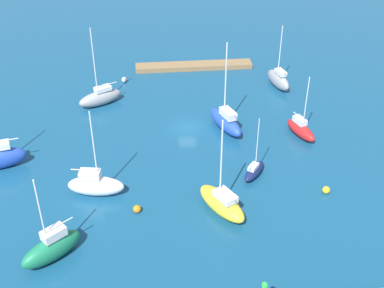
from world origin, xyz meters
name	(u,v)px	position (x,y,z in m)	size (l,w,h in m)	color
water	(187,127)	(0.00, 0.00, 0.00)	(160.00, 160.00, 0.00)	navy
pier_dock	(194,66)	(-2.93, -19.87, 0.41)	(20.33, 2.77, 0.82)	olive
sailboat_gray_outer_mooring	(278,79)	(-15.83, -11.19, 1.37)	(3.38, 6.62, 10.26)	gray
sailboat_white_by_breakwater	(96,185)	(11.92, 13.95, 1.33)	(6.87, 3.32, 11.05)	white
sailboat_red_along_channel	(301,129)	(-15.30, 3.78, 1.04)	(3.63, 6.08, 9.06)	red
sailboat_yellow_off_beacon	(222,203)	(-2.19, 18.37, 1.18)	(5.84, 7.62, 11.54)	yellow
sailboat_green_lone_north	(52,247)	(15.55, 23.78, 1.40)	(6.42, 5.81, 9.95)	#19724C
sailboat_navy_far_south	(254,171)	(-7.09, 12.27, 0.75)	(3.85, 4.49, 8.00)	#141E4C
sailboat_blue_center_basin	(226,121)	(-5.28, 1.07, 1.35)	(4.85, 8.08, 12.75)	#2347B2
sailboat_gray_lone_south	(100,97)	(12.57, -8.00, 1.25)	(7.11, 5.26, 12.27)	gray
mooring_buoy_yellow	(326,190)	(-14.80, 16.42, 0.45)	(0.89, 0.89, 0.89)	yellow
mooring_buoy_white	(124,80)	(9.15, -15.46, 0.43)	(0.86, 0.86, 0.86)	white
mooring_buoy_orange	(137,209)	(7.21, 17.66, 0.45)	(0.90, 0.90, 0.90)	orange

